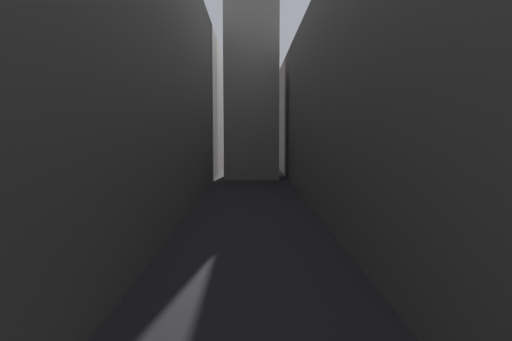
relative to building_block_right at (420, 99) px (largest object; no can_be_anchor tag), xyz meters
The scene contains 3 objects.
ground_plane 16.42m from the building_block_right, behind, with size 264.00×264.00×0.00m, color #232326.
building_block_left 24.33m from the building_block_right, behind, with size 11.26×108.00×22.16m, color slate.
building_block_right is the anchor object (origin of this frame).
Camera 1 is at (-0.11, 14.15, 6.89)m, focal length 32.10 mm.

